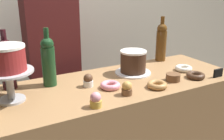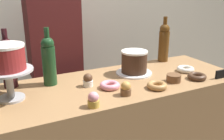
% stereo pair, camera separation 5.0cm
% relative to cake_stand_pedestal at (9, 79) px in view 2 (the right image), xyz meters
% --- Properties ---
extents(back_wall, '(6.00, 0.05, 2.60)m').
position_rel_cake_stand_pedestal_xyz_m(back_wall, '(0.54, 0.83, 0.25)').
color(back_wall, '#BCB7A8').
rests_on(back_wall, ground_plane).
extents(cake_stand_pedestal, '(0.24, 0.24, 0.16)m').
position_rel_cake_stand_pedestal_xyz_m(cake_stand_pedestal, '(0.00, 0.00, 0.00)').
color(cake_stand_pedestal, '#B2B2B7').
rests_on(cake_stand_pedestal, display_counter).
extents(white_layer_cake, '(0.18, 0.18, 0.12)m').
position_rel_cake_stand_pedestal_xyz_m(white_layer_cake, '(0.00, -0.00, 0.11)').
color(white_layer_cake, maroon).
rests_on(white_layer_cake, cake_stand_pedestal).
extents(silver_serving_platter, '(0.23, 0.23, 0.01)m').
position_rel_cake_stand_pedestal_xyz_m(silver_serving_platter, '(0.74, 0.06, -0.10)').
color(silver_serving_platter, white).
rests_on(silver_serving_platter, display_counter).
extents(chocolate_round_cake, '(0.16, 0.16, 0.14)m').
position_rel_cake_stand_pedestal_xyz_m(chocolate_round_cake, '(0.74, 0.06, -0.03)').
color(chocolate_round_cake, '#3D2619').
rests_on(chocolate_round_cake, silver_serving_platter).
extents(wine_bottle_green, '(0.08, 0.08, 0.33)m').
position_rel_cake_stand_pedestal_xyz_m(wine_bottle_green, '(0.22, 0.11, 0.04)').
color(wine_bottle_green, '#193D1E').
rests_on(wine_bottle_green, display_counter).
extents(wine_bottle_amber, '(0.08, 0.08, 0.33)m').
position_rel_cake_stand_pedestal_xyz_m(wine_bottle_amber, '(1.08, 0.20, 0.04)').
color(wine_bottle_amber, '#5B3814').
rests_on(wine_bottle_amber, display_counter).
extents(wine_bottle_dark_red, '(0.08, 0.08, 0.33)m').
position_rel_cake_stand_pedestal_xyz_m(wine_bottle_dark_red, '(0.02, 0.17, 0.04)').
color(wine_bottle_dark_red, black).
rests_on(wine_bottle_dark_red, display_counter).
extents(cupcake_chocolate, '(0.06, 0.06, 0.07)m').
position_rel_cake_stand_pedestal_xyz_m(cupcake_chocolate, '(0.40, -0.01, -0.07)').
color(cupcake_chocolate, white).
rests_on(cupcake_chocolate, display_counter).
extents(cupcake_caramel, '(0.06, 0.06, 0.07)m').
position_rel_cake_stand_pedestal_xyz_m(cupcake_caramel, '(0.53, -0.21, -0.07)').
color(cupcake_caramel, brown).
rests_on(cupcake_caramel, display_counter).
extents(cupcake_strawberry, '(0.06, 0.06, 0.07)m').
position_rel_cake_stand_pedestal_xyz_m(cupcake_strawberry, '(0.33, -0.26, -0.07)').
color(cupcake_strawberry, gold).
rests_on(cupcake_strawberry, display_counter).
extents(donut_maple, '(0.11, 0.11, 0.03)m').
position_rel_cake_stand_pedestal_xyz_m(donut_maple, '(0.73, -0.21, -0.09)').
color(donut_maple, '#B27F47').
rests_on(donut_maple, display_counter).
extents(donut_sugar, '(0.11, 0.11, 0.03)m').
position_rel_cake_stand_pedestal_xyz_m(donut_sugar, '(1.07, -0.06, -0.09)').
color(donut_sugar, silver).
rests_on(donut_sugar, display_counter).
extents(donut_chocolate, '(0.11, 0.11, 0.03)m').
position_rel_cake_stand_pedestal_xyz_m(donut_chocolate, '(1.03, -0.20, -0.09)').
color(donut_chocolate, '#472D1E').
rests_on(donut_chocolate, display_counter).
extents(donut_pink, '(0.11, 0.11, 0.03)m').
position_rel_cake_stand_pedestal_xyz_m(donut_pink, '(0.50, -0.09, -0.09)').
color(donut_pink, pink).
rests_on(donut_pink, display_counter).
extents(cookie_stack, '(0.08, 0.08, 0.04)m').
position_rel_cake_stand_pedestal_xyz_m(cookie_stack, '(0.88, -0.17, -0.08)').
color(cookie_stack, brown).
rests_on(cookie_stack, display_counter).
extents(price_sign_chalkboard, '(0.07, 0.01, 0.05)m').
position_rel_cake_stand_pedestal_xyz_m(price_sign_chalkboard, '(1.17, -0.25, -0.08)').
color(price_sign_chalkboard, black).
rests_on(price_sign_chalkboard, display_counter).
extents(barista_figure, '(0.36, 0.22, 1.60)m').
position_rel_cake_stand_pedestal_xyz_m(barista_figure, '(0.36, 0.54, -0.21)').
color(barista_figure, black).
rests_on(barista_figure, ground_plane).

